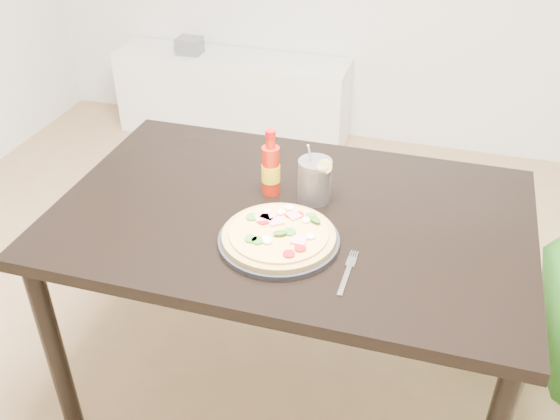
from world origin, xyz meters
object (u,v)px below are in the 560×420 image
(hot_sauce_bottle, at_px, (271,169))
(media_console, at_px, (233,96))
(pizza, at_px, (279,234))
(dining_table, at_px, (291,234))
(fork, at_px, (348,271))
(plate, at_px, (279,240))
(cola_cup, at_px, (315,181))

(hot_sauce_bottle, relative_size, media_console, 0.15)
(media_console, bearing_deg, pizza, -66.01)
(dining_table, bearing_deg, media_console, 115.59)
(dining_table, bearing_deg, fork, -47.06)
(dining_table, xyz_separation_m, hot_sauce_bottle, (-0.09, 0.08, 0.17))
(plate, bearing_deg, media_console, 113.96)
(dining_table, relative_size, plate, 4.17)
(dining_table, relative_size, pizza, 4.47)
(plate, xyz_separation_m, cola_cup, (0.04, 0.24, 0.06))
(fork, xyz_separation_m, media_console, (-1.10, 2.07, -0.50))
(cola_cup, height_order, media_console, cola_cup)
(pizza, height_order, cola_cup, cola_cup)
(dining_table, height_order, pizza, pizza)
(dining_table, height_order, hot_sauce_bottle, hot_sauce_bottle)
(plate, relative_size, cola_cup, 1.75)
(fork, bearing_deg, cola_cup, 119.00)
(hot_sauce_bottle, distance_m, fork, 0.45)
(media_console, bearing_deg, dining_table, -64.41)
(plate, xyz_separation_m, hot_sauce_bottle, (-0.10, 0.24, 0.08))
(pizza, bearing_deg, dining_table, 93.24)
(dining_table, distance_m, cola_cup, 0.18)
(dining_table, height_order, cola_cup, cola_cup)
(pizza, xyz_separation_m, cola_cup, (0.04, 0.24, 0.04))
(fork, bearing_deg, pizza, 161.46)
(hot_sauce_bottle, height_order, fork, hot_sauce_bottle)
(dining_table, height_order, fork, fork)
(pizza, bearing_deg, hot_sauce_bottle, 112.09)
(fork, bearing_deg, hot_sauce_bottle, 135.14)
(hot_sauce_bottle, bearing_deg, cola_cup, 0.50)
(pizza, height_order, fork, pizza)
(plate, relative_size, hot_sauce_bottle, 1.57)
(hot_sauce_bottle, height_order, cola_cup, hot_sauce_bottle)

